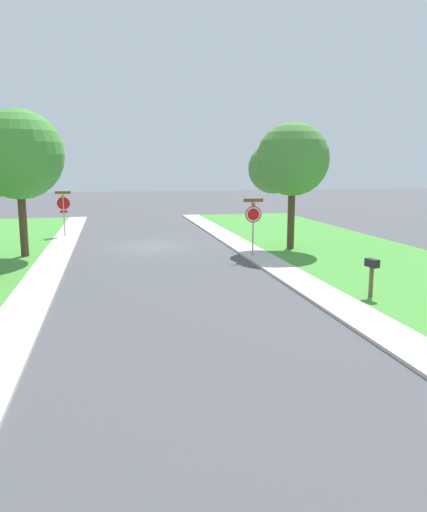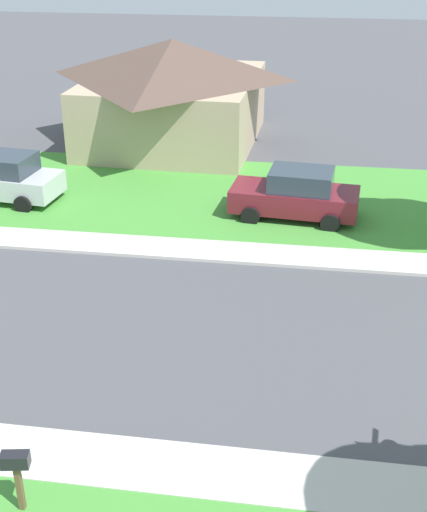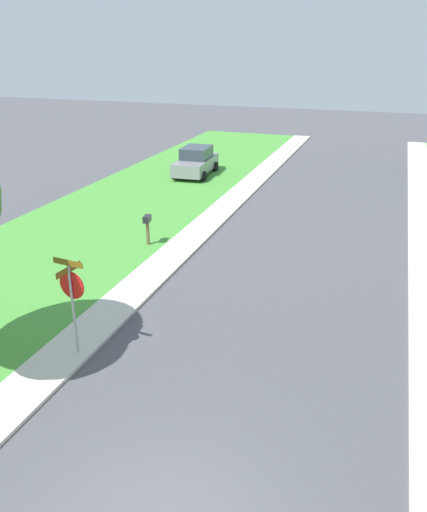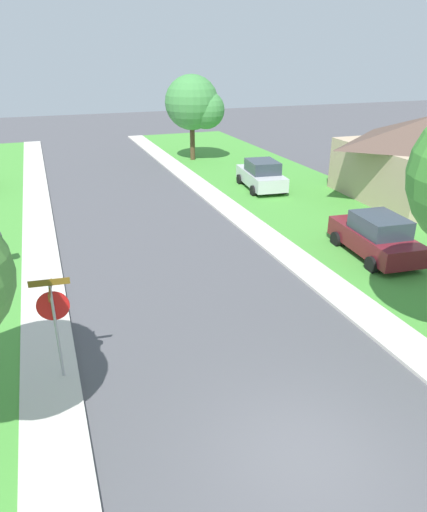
{
  "view_description": "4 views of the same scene",
  "coord_description": "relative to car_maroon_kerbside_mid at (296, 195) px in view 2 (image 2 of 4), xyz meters",
  "views": [
    {
      "loc": [
        2.11,
        26.26,
        4.23
      ],
      "look_at": [
        -1.09,
        11.02,
        1.4
      ],
      "focal_mm": 34.72,
      "sensor_mm": 36.0,
      "label": 1
    },
    {
      "loc": [
        -14.39,
        7.49,
        9.43
      ],
      "look_at": [
        1.66,
        9.86,
        1.4
      ],
      "focal_mm": 48.6,
      "sensor_mm": 36.0,
      "label": 2
    },
    {
      "loc": [
        2.91,
        -5.59,
        7.79
      ],
      "look_at": [
        -2.1,
        8.83,
        1.4
      ],
      "focal_mm": 36.21,
      "sensor_mm": 36.0,
      "label": 3
    },
    {
      "loc": [
        -4.14,
        -5.93,
        7.51
      ],
      "look_at": [
        0.71,
        7.21,
        1.4
      ],
      "focal_mm": 32.8,
      "sensor_mm": 36.0,
      "label": 4
    }
  ],
  "objects": [
    {
      "name": "lawn_east",
      "position": [
        1.62,
        4.07,
        -0.83
      ],
      "size": [
        8.0,
        56.0,
        0.08
      ],
      "primitive_type": "cube",
      "color": "#479338",
      "rests_on": "ground"
    },
    {
      "name": "car_maroon_kerbside_mid",
      "position": [
        0.0,
        0.0,
        0.0
      ],
      "size": [
        2.34,
        4.45,
        1.76
      ],
      "color": "maroon",
      "rests_on": "ground"
    },
    {
      "name": "car_silver_far_down_street",
      "position": [
        0.12,
        10.6,
        0.0
      ],
      "size": [
        2.4,
        4.47,
        1.76
      ],
      "color": "silver",
      "rests_on": "ground"
    },
    {
      "name": "mailbox",
      "position": [
        -13.84,
        4.17,
        0.14
      ],
      "size": [
        0.32,
        0.51,
        1.31
      ],
      "color": "brown",
      "rests_on": "ground"
    },
    {
      "name": "house_right_setback",
      "position": [
        8.12,
        5.84,
        1.5
      ],
      "size": [
        9.28,
        8.13,
        4.6
      ],
      "color": "tan",
      "rests_on": "ground"
    },
    {
      "name": "sidewalk_east",
      "position": [
        -3.08,
        4.07,
        -0.82
      ],
      "size": [
        1.4,
        56.0,
        0.1
      ],
      "primitive_type": "cube",
      "color": "beige",
      "rests_on": "ground"
    },
    {
      "name": "sidewalk_west",
      "position": [
        -12.48,
        4.07,
        -0.82
      ],
      "size": [
        1.4,
        56.0,
        0.1
      ],
      "primitive_type": "cube",
      "color": "beige",
      "rests_on": "ground"
    }
  ]
}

